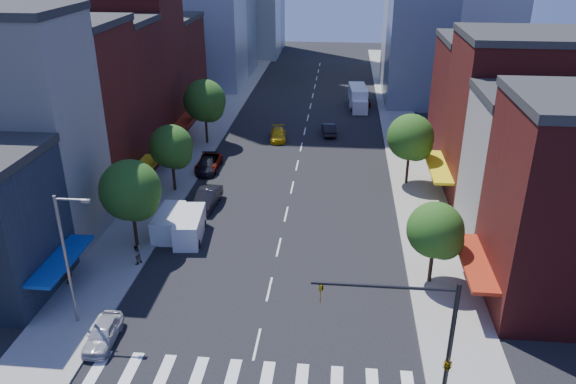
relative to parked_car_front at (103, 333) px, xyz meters
The scene contains 31 objects.
ground 9.55m from the parked_car_front, ahead, with size 220.00×220.00×0.00m, color black.
sidewalk_left 40.86m from the parked_car_front, 94.21° to the left, with size 5.00×120.00×0.15m, color gray.
sidewalk_right 46.31m from the parked_car_front, 61.63° to the left, with size 5.00×120.00×0.15m, color gray.
crosswalk 9.79m from the parked_car_front, 13.36° to the right, with size 19.00×3.00×0.01m, color silver.
bldg_left_1 19.07m from the parked_car_front, 132.06° to the left, with size 12.00×8.00×18.00m, color beige.
bldg_left_2 25.24m from the parked_car_front, 118.43° to the left, with size 12.00×9.00×16.00m, color #5C1715.
bldg_left_3 32.61m from the parked_car_front, 111.14° to the left, with size 12.00×8.00×15.00m, color #551515.
bldg_left_4 40.69m from the parked_car_front, 106.74° to the left, with size 12.00×9.00×17.00m, color #5C1715.
bldg_left_5 49.45m from the parked_car_front, 103.54° to the left, with size 12.00×10.00×13.00m, color #551515.
bldg_right_1 34.73m from the parked_car_front, 27.30° to the left, with size 12.00×8.00×12.00m, color beige.
bldg_right_2 39.86m from the parked_car_front, 39.05° to the left, with size 12.00×10.00×15.00m, color #5C1715.
bldg_right_3 46.60m from the parked_car_front, 48.72° to the left, with size 12.00×10.00×13.00m, color #551515.
traffic_signal 20.11m from the parked_car_front, 10.93° to the right, with size 7.24×2.24×8.00m.
streetlight 5.43m from the parked_car_front, 142.89° to the left, with size 2.25×0.25×9.00m.
tree_left_near 12.53m from the parked_car_front, 99.00° to the left, with size 4.80×4.80×7.30m.
tree_left_mid 23.07m from the parked_car_front, 94.66° to the left, with size 4.20×4.20×6.65m.
tree_left_far 36.99m from the parked_car_front, 92.88° to the left, with size 5.00×5.00×7.75m.
tree_right_near 23.13m from the parked_car_front, 22.28° to the left, with size 4.00×4.00×6.20m.
tree_right_far 34.29m from the parked_car_front, 51.58° to the left, with size 4.60×4.60×7.20m.
parked_car_front is the anchor object (origin of this frame).
parked_car_second 19.72m from the parked_car_front, 84.18° to the left, with size 1.75×5.02×1.65m, color black.
parked_car_third 28.80m from the parked_car_front, 89.98° to the left, with size 2.32×5.03×1.40m, color #999999.
parked_car_rear 28.22m from the parked_car_front, 90.00° to the left, with size 1.97×4.84×1.41m, color black.
cargo_van_near 14.09m from the parked_car_front, 89.99° to the left, with size 1.99×4.76×2.02m.
cargo_van_far 13.61m from the parked_car_front, 81.66° to the left, with size 2.47×5.20×2.14m.
taxi 39.63m from the parked_car_front, 80.67° to the left, with size 1.86×4.58×1.33m, color #DFB50B.
traffic_car_oncoming 43.58m from the parked_car_front, 73.14° to the left, with size 1.55×4.44×1.46m, color black.
traffic_car_far 58.64m from the parked_car_front, 72.70° to the left, with size 1.64×4.07×1.39m, color #999999.
box_truck 56.68m from the parked_car_front, 73.11° to the left, with size 2.87×7.87×3.11m.
pedestrian_near 7.77m from the parked_car_front, 130.11° to the left, with size 0.63×0.41×1.73m, color #999999.
pedestrian_far 9.00m from the parked_car_front, 96.38° to the left, with size 0.76×0.59×1.56m, color #999999.
Camera 1 is at (4.63, -27.39, 23.03)m, focal length 35.00 mm.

